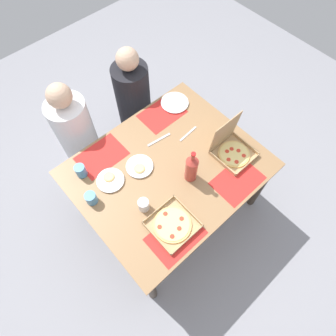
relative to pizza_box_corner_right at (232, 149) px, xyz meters
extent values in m
plane|color=gray|center=(-0.45, 0.22, -0.80)|extent=(6.00, 6.00, 0.00)
cylinder|color=#3F3328|center=(-1.08, -0.29, -0.44)|extent=(0.07, 0.07, 0.73)
cylinder|color=#3F3328|center=(0.17, -0.29, -0.44)|extent=(0.07, 0.07, 0.73)
cylinder|color=#3F3328|center=(-1.08, 0.73, -0.44)|extent=(0.07, 0.07, 0.73)
cylinder|color=#3F3328|center=(0.17, 0.73, -0.44)|extent=(0.07, 0.07, 0.73)
cube|color=#936D47|center=(-0.45, 0.22, -0.06)|extent=(1.37, 1.14, 0.03)
cube|color=red|center=(-0.76, -0.20, -0.05)|extent=(0.36, 0.26, 0.00)
cube|color=red|center=(-0.14, -0.20, -0.05)|extent=(0.36, 0.26, 0.00)
cube|color=red|center=(-0.76, 0.64, -0.05)|extent=(0.36, 0.26, 0.00)
cube|color=red|center=(-0.14, 0.64, -0.05)|extent=(0.36, 0.26, 0.00)
cube|color=tan|center=(0.00, -0.03, -0.04)|extent=(0.27, 0.27, 0.01)
cube|color=tan|center=(-0.13, -0.03, -0.03)|extent=(0.01, 0.27, 0.03)
cube|color=tan|center=(0.13, -0.03, -0.03)|extent=(0.01, 0.27, 0.03)
cube|color=tan|center=(0.00, -0.16, -0.03)|extent=(0.27, 0.01, 0.03)
cube|color=tan|center=(0.00, 0.11, -0.03)|extent=(0.27, 0.01, 0.03)
cylinder|color=#E0B76B|center=(0.00, -0.03, -0.04)|extent=(0.24, 0.24, 0.01)
cylinder|color=#EFD67F|center=(0.00, -0.03, -0.03)|extent=(0.22, 0.22, 0.00)
cylinder|color=red|center=(0.04, -0.04, -0.02)|extent=(0.03, 0.03, 0.00)
cylinder|color=red|center=(0.01, 0.01, -0.02)|extent=(0.03, 0.03, 0.00)
cylinder|color=red|center=(-0.03, 0.02, -0.02)|extent=(0.03, 0.03, 0.00)
cylinder|color=red|center=(-0.07, -0.04, -0.02)|extent=(0.03, 0.03, 0.00)
cylinder|color=red|center=(-0.04, -0.09, -0.02)|extent=(0.03, 0.03, 0.00)
cylinder|color=red|center=(0.04, -0.09, -0.02)|extent=(0.03, 0.03, 0.00)
cube|color=tan|center=(0.00, 0.10, 0.13)|extent=(0.27, 0.03, 0.27)
cube|color=tan|center=(-0.73, -0.13, -0.04)|extent=(0.29, 0.29, 0.01)
cube|color=tan|center=(-0.87, -0.13, -0.03)|extent=(0.01, 0.29, 0.03)
cube|color=tan|center=(-0.58, -0.13, -0.03)|extent=(0.01, 0.29, 0.03)
cube|color=tan|center=(-0.73, -0.27, -0.03)|extent=(0.29, 0.01, 0.03)
cube|color=tan|center=(-0.73, 0.02, -0.03)|extent=(0.29, 0.01, 0.03)
cylinder|color=#E0B76B|center=(-0.73, -0.13, -0.04)|extent=(0.26, 0.26, 0.01)
cylinder|color=#EFD67F|center=(-0.73, -0.13, -0.03)|extent=(0.23, 0.23, 0.00)
cylinder|color=red|center=(-0.66, -0.14, -0.02)|extent=(0.03, 0.03, 0.00)
cylinder|color=red|center=(-0.72, -0.04, -0.02)|extent=(0.03, 0.03, 0.00)
cylinder|color=red|center=(-0.81, -0.08, -0.02)|extent=(0.03, 0.03, 0.00)
cylinder|color=red|center=(-0.79, -0.19, -0.02)|extent=(0.03, 0.03, 0.00)
cylinder|color=red|center=(-0.71, -0.18, -0.02)|extent=(0.03, 0.03, 0.00)
cylinder|color=white|center=(-0.84, 0.42, -0.04)|extent=(0.20, 0.20, 0.01)
cylinder|color=white|center=(-0.84, 0.42, -0.03)|extent=(0.20, 0.20, 0.01)
cylinder|color=#E0B76B|center=(-0.83, 0.45, -0.03)|extent=(0.08, 0.08, 0.01)
cylinder|color=#EFD67F|center=(-0.83, 0.45, -0.02)|extent=(0.07, 0.07, 0.00)
cylinder|color=white|center=(-0.61, 0.37, -0.04)|extent=(0.20, 0.20, 0.01)
cylinder|color=white|center=(-0.61, 0.37, -0.03)|extent=(0.21, 0.21, 0.01)
cylinder|color=#E0B76B|center=(-0.62, 0.35, -0.03)|extent=(0.08, 0.08, 0.01)
cylinder|color=#EFD67F|center=(-0.62, 0.35, -0.02)|extent=(0.07, 0.07, 0.00)
cylinder|color=white|center=(0.01, 0.65, -0.04)|extent=(0.23, 0.23, 0.01)
cylinder|color=white|center=(0.01, 0.65, -0.03)|extent=(0.24, 0.24, 0.01)
cylinder|color=#B2382D|center=(-0.38, 0.06, 0.06)|extent=(0.09, 0.09, 0.22)
cone|color=#B2382D|center=(-0.38, 0.06, 0.19)|extent=(0.09, 0.09, 0.04)
cylinder|color=#B2382D|center=(-0.38, 0.06, 0.24)|extent=(0.03, 0.03, 0.06)
cylinder|color=red|center=(-0.38, 0.06, 0.27)|extent=(0.03, 0.03, 0.01)
cylinder|color=silver|center=(-0.79, 0.10, 0.00)|extent=(0.08, 0.08, 0.10)
cylinder|color=teal|center=(-0.96, 0.61, 0.00)|extent=(0.08, 0.08, 0.10)
cylinder|color=teal|center=(-1.03, 0.38, 0.00)|extent=(0.08, 0.08, 0.09)
cube|color=#B7B7BC|center=(-0.34, 0.46, -0.05)|extent=(0.21, 0.05, 0.00)
cube|color=#B7B7BC|center=(-0.12, 0.35, -0.05)|extent=(0.19, 0.03, 0.00)
cylinder|color=white|center=(-0.76, 1.05, -0.31)|extent=(0.32, 0.32, 0.99)
sphere|color=#D1A889|center=(-0.76, 1.05, 0.28)|extent=(0.19, 0.19, 0.19)
cylinder|color=black|center=(-0.14, 1.05, -0.32)|extent=(0.32, 0.32, 0.96)
sphere|color=#D1A889|center=(-0.14, 1.05, 0.26)|extent=(0.19, 0.19, 0.19)
camera|label=1|loc=(-1.17, -0.57, 1.88)|focal=31.40mm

